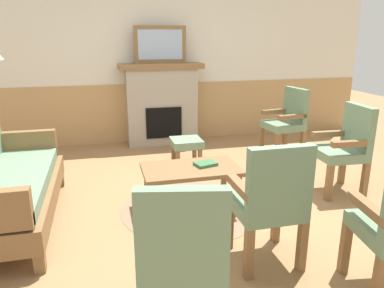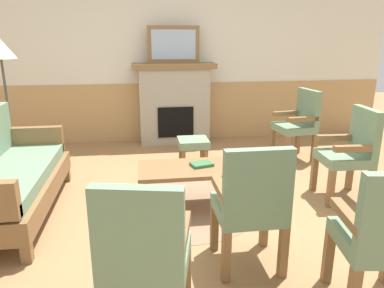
{
  "view_description": "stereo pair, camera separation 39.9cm",
  "coord_description": "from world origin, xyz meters",
  "px_view_note": "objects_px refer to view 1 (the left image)",
  "views": [
    {
      "loc": [
        -0.94,
        -3.41,
        1.69
      ],
      "look_at": [
        0.0,
        0.35,
        0.55
      ],
      "focal_mm": 34.5,
      "sensor_mm": 36.0,
      "label": 1
    },
    {
      "loc": [
        -0.55,
        -3.49,
        1.69
      ],
      "look_at": [
        0.0,
        0.35,
        0.55
      ],
      "focal_mm": 34.5,
      "sensor_mm": 36.0,
      "label": 2
    }
  ],
  "objects_px": {
    "framed_picture": "(160,45)",
    "footstool": "(186,144)",
    "fireplace": "(162,103)",
    "armchair_near_fireplace": "(287,119)",
    "armchair_front_center": "(183,253)",
    "armchair_front_left": "(270,199)",
    "couch": "(8,184)",
    "coffee_table": "(191,172)",
    "book_on_table": "(206,164)",
    "armchair_by_window_left": "(345,145)"
  },
  "relations": [
    {
      "from": "coffee_table",
      "to": "book_on_table",
      "type": "distance_m",
      "value": 0.17
    },
    {
      "from": "footstool",
      "to": "armchair_front_center",
      "type": "xyz_separation_m",
      "value": [
        -0.7,
        -2.89,
        0.25
      ]
    },
    {
      "from": "armchair_near_fireplace",
      "to": "armchair_by_window_left",
      "type": "relative_size",
      "value": 1.0
    },
    {
      "from": "couch",
      "to": "fireplace",
      "type": "bearing_deg",
      "value": 52.29
    },
    {
      "from": "armchair_front_left",
      "to": "book_on_table",
      "type": "bearing_deg",
      "value": 99.43
    },
    {
      "from": "fireplace",
      "to": "framed_picture",
      "type": "distance_m",
      "value": 0.91
    },
    {
      "from": "framed_picture",
      "to": "footstool",
      "type": "distance_m",
      "value": 1.71
    },
    {
      "from": "armchair_near_fireplace",
      "to": "framed_picture",
      "type": "bearing_deg",
      "value": 147.1
    },
    {
      "from": "footstool",
      "to": "armchair_near_fireplace",
      "type": "height_order",
      "value": "armchair_near_fireplace"
    },
    {
      "from": "fireplace",
      "to": "coffee_table",
      "type": "relative_size",
      "value": 1.35
    },
    {
      "from": "book_on_table",
      "to": "coffee_table",
      "type": "bearing_deg",
      "value": -171.97
    },
    {
      "from": "book_on_table",
      "to": "armchair_front_left",
      "type": "relative_size",
      "value": 0.21
    },
    {
      "from": "footstool",
      "to": "armchair_near_fireplace",
      "type": "relative_size",
      "value": 0.41
    },
    {
      "from": "fireplace",
      "to": "book_on_table",
      "type": "bearing_deg",
      "value": -89.08
    },
    {
      "from": "fireplace",
      "to": "armchair_by_window_left",
      "type": "relative_size",
      "value": 1.33
    },
    {
      "from": "framed_picture",
      "to": "coffee_table",
      "type": "bearing_deg",
      "value": -92.73
    },
    {
      "from": "coffee_table",
      "to": "book_on_table",
      "type": "height_order",
      "value": "book_on_table"
    },
    {
      "from": "fireplace",
      "to": "armchair_front_center",
      "type": "distance_m",
      "value": 4.06
    },
    {
      "from": "armchair_front_left",
      "to": "footstool",
      "type": "bearing_deg",
      "value": 91.92
    },
    {
      "from": "fireplace",
      "to": "armchair_near_fireplace",
      "type": "bearing_deg",
      "value": -32.89
    },
    {
      "from": "framed_picture",
      "to": "armchair_front_center",
      "type": "height_order",
      "value": "framed_picture"
    },
    {
      "from": "footstool",
      "to": "armchair_front_center",
      "type": "relative_size",
      "value": 0.41
    },
    {
      "from": "book_on_table",
      "to": "armchair_near_fireplace",
      "type": "height_order",
      "value": "armchair_near_fireplace"
    },
    {
      "from": "couch",
      "to": "armchair_near_fireplace",
      "type": "distance_m",
      "value": 3.69
    },
    {
      "from": "couch",
      "to": "armchair_front_center",
      "type": "distance_m",
      "value": 2.09
    },
    {
      "from": "framed_picture",
      "to": "footstool",
      "type": "bearing_deg",
      "value": -82.91
    },
    {
      "from": "footstool",
      "to": "armchair_front_center",
      "type": "height_order",
      "value": "armchair_front_center"
    },
    {
      "from": "couch",
      "to": "armchair_front_center",
      "type": "height_order",
      "value": "same"
    },
    {
      "from": "book_on_table",
      "to": "armchair_near_fireplace",
      "type": "distance_m",
      "value": 2.09
    },
    {
      "from": "armchair_by_window_left",
      "to": "book_on_table",
      "type": "bearing_deg",
      "value": 179.59
    },
    {
      "from": "framed_picture",
      "to": "armchair_front_center",
      "type": "bearing_deg",
      "value": -97.92
    },
    {
      "from": "coffee_table",
      "to": "armchair_front_left",
      "type": "relative_size",
      "value": 0.98
    },
    {
      "from": "armchair_front_center",
      "to": "couch",
      "type": "bearing_deg",
      "value": 126.82
    },
    {
      "from": "framed_picture",
      "to": "armchair_front_left",
      "type": "xyz_separation_m",
      "value": [
        0.22,
        -3.49,
        -1.02
      ]
    },
    {
      "from": "framed_picture",
      "to": "armchair_front_left",
      "type": "height_order",
      "value": "framed_picture"
    },
    {
      "from": "coffee_table",
      "to": "armchair_front_left",
      "type": "distance_m",
      "value": 1.13
    },
    {
      "from": "fireplace",
      "to": "coffee_table",
      "type": "xyz_separation_m",
      "value": [
        -0.12,
        -2.43,
        -0.27
      ]
    },
    {
      "from": "couch",
      "to": "armchair_near_fireplace",
      "type": "height_order",
      "value": "same"
    },
    {
      "from": "couch",
      "to": "armchair_front_left",
      "type": "relative_size",
      "value": 1.84
    },
    {
      "from": "fireplace",
      "to": "couch",
      "type": "distance_m",
      "value": 2.97
    },
    {
      "from": "book_on_table",
      "to": "footstool",
      "type": "xyz_separation_m",
      "value": [
        0.1,
        1.28,
        -0.17
      ]
    },
    {
      "from": "couch",
      "to": "coffee_table",
      "type": "relative_size",
      "value": 1.88
    },
    {
      "from": "armchair_by_window_left",
      "to": "footstool",
      "type": "bearing_deg",
      "value": 139.12
    },
    {
      "from": "framed_picture",
      "to": "book_on_table",
      "type": "relative_size",
      "value": 3.87
    },
    {
      "from": "coffee_table",
      "to": "armchair_by_window_left",
      "type": "bearing_deg",
      "value": 0.34
    },
    {
      "from": "framed_picture",
      "to": "armchair_front_center",
      "type": "relative_size",
      "value": 0.82
    },
    {
      "from": "footstool",
      "to": "couch",
      "type": "bearing_deg",
      "value": -148.04
    },
    {
      "from": "couch",
      "to": "armchair_by_window_left",
      "type": "distance_m",
      "value": 3.44
    },
    {
      "from": "book_on_table",
      "to": "armchair_near_fireplace",
      "type": "bearing_deg",
      "value": 39.74
    },
    {
      "from": "fireplace",
      "to": "armchair_front_left",
      "type": "distance_m",
      "value": 3.5
    }
  ]
}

